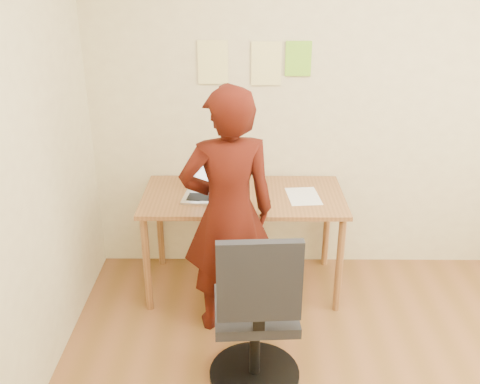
{
  "coord_description": "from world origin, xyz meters",
  "views": [
    {
      "loc": [
        -0.62,
        -2.02,
        2.26
      ],
      "look_at": [
        -0.65,
        0.95,
        0.95
      ],
      "focal_mm": 40.0,
      "sensor_mm": 36.0,
      "label": 1
    }
  ],
  "objects_px": {
    "office_chair": "(256,322)",
    "person": "(228,214)",
    "phone": "(265,204)",
    "laptop": "(208,189)",
    "desk": "(243,206)"
  },
  "relations": [
    {
      "from": "desk",
      "to": "office_chair",
      "type": "xyz_separation_m",
      "value": [
        0.07,
        -1.02,
        -0.22
      ]
    },
    {
      "from": "office_chair",
      "to": "phone",
      "type": "bearing_deg",
      "value": 81.58
    },
    {
      "from": "phone",
      "to": "office_chair",
      "type": "bearing_deg",
      "value": -88.46
    },
    {
      "from": "laptop",
      "to": "office_chair",
      "type": "xyz_separation_m",
      "value": [
        0.32,
        -1.0,
        -0.36
      ]
    },
    {
      "from": "office_chair",
      "to": "person",
      "type": "height_order",
      "value": "person"
    },
    {
      "from": "desk",
      "to": "office_chair",
      "type": "distance_m",
      "value": 1.05
    },
    {
      "from": "desk",
      "to": "office_chair",
      "type": "relative_size",
      "value": 1.38
    },
    {
      "from": "laptop",
      "to": "phone",
      "type": "relative_size",
      "value": 2.69
    },
    {
      "from": "laptop",
      "to": "person",
      "type": "xyz_separation_m",
      "value": [
        0.15,
        -0.42,
        0.02
      ]
    },
    {
      "from": "office_chair",
      "to": "person",
      "type": "bearing_deg",
      "value": 102.45
    },
    {
      "from": "phone",
      "to": "person",
      "type": "relative_size",
      "value": 0.08
    },
    {
      "from": "phone",
      "to": "office_chair",
      "type": "xyz_separation_m",
      "value": [
        -0.07,
        -0.85,
        -0.31
      ]
    },
    {
      "from": "office_chair",
      "to": "desk",
      "type": "bearing_deg",
      "value": 90.68
    },
    {
      "from": "person",
      "to": "desk",
      "type": "bearing_deg",
      "value": -113.22
    },
    {
      "from": "phone",
      "to": "person",
      "type": "xyz_separation_m",
      "value": [
        -0.24,
        -0.28,
        0.06
      ]
    }
  ]
}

